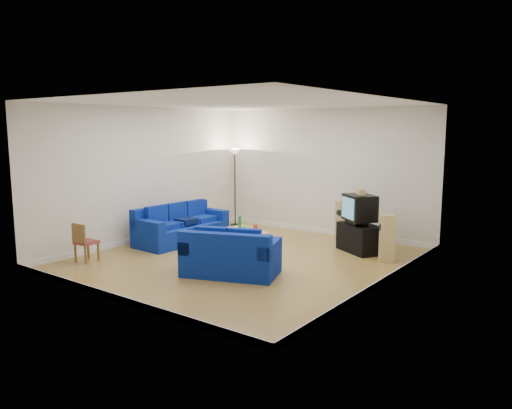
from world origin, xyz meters
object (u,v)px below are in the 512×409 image
Objects in this scene: coffee_table at (246,232)px; television at (359,208)px; tv_stand at (359,238)px; sofa_three_seat at (180,229)px; sofa_loveseat at (230,258)px.

television is at bearing 27.46° from coffee_table.
coffee_table is 2.52m from tv_stand.
sofa_three_seat reaches higher than tv_stand.
tv_stand is (2.21, 1.20, -0.05)m from coffee_table.
sofa_three_seat reaches higher than coffee_table.
television reaches higher than sofa_loveseat.
sofa_loveseat is 3.27m from tv_stand.
sofa_three_seat is 1.19× the size of sofa_loveseat.
coffee_table is at bearing 108.35° from sofa_three_seat.
tv_stand is (3.85, 1.68, -0.02)m from sofa_three_seat.
sofa_loveseat is at bearing -60.18° from coffee_table.
sofa_loveseat is 2.15m from coffee_table.
sofa_loveseat is 2.16× the size of television.
sofa_loveseat is at bearing 64.91° from sofa_three_seat.
tv_stand is 0.69m from television.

